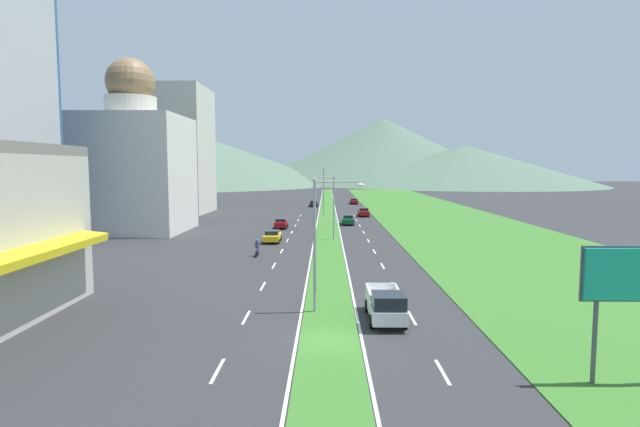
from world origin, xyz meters
The scene contains 42 objects.
ground_plane centered at (0.00, 0.00, 0.00)m, with size 600.00×600.00×0.00m, color #2D2D30.
grass_median centered at (0.00, 60.00, 0.03)m, with size 3.20×240.00×0.06m, color #387028.
grass_verge_right centered at (20.60, 60.00, 0.03)m, with size 24.00×240.00×0.06m, color #387028.
lane_dash_left_2 centered at (-5.10, -3.83, 0.01)m, with size 0.16×2.80×0.01m, color silver.
lane_dash_left_3 centered at (-5.10, 4.25, 0.01)m, with size 0.16×2.80×0.01m, color silver.
lane_dash_left_4 centered at (-5.10, 12.33, 0.01)m, with size 0.16×2.80×0.01m, color silver.
lane_dash_left_5 centered at (-5.10, 20.41, 0.01)m, with size 0.16×2.80×0.01m, color silver.
lane_dash_left_6 centered at (-5.10, 28.50, 0.01)m, with size 0.16×2.80×0.01m, color silver.
lane_dash_left_7 centered at (-5.10, 36.58, 0.01)m, with size 0.16×2.80×0.01m, color silver.
lane_dash_left_8 centered at (-5.10, 44.66, 0.01)m, with size 0.16×2.80×0.01m, color silver.
lane_dash_left_9 centered at (-5.10, 52.75, 0.01)m, with size 0.16×2.80×0.01m, color silver.
lane_dash_left_10 centered at (-5.10, 60.83, 0.01)m, with size 0.16×2.80×0.01m, color silver.
lane_dash_left_11 centered at (-5.10, 68.91, 0.01)m, with size 0.16×2.80×0.01m, color silver.
lane_dash_right_2 centered at (5.10, -3.83, 0.01)m, with size 0.16×2.80×0.01m, color silver.
lane_dash_right_3 centered at (5.10, 4.25, 0.01)m, with size 0.16×2.80×0.01m, color silver.
lane_dash_right_4 centered at (5.10, 12.33, 0.01)m, with size 0.16×2.80×0.01m, color silver.
lane_dash_right_5 centered at (5.10, 20.41, 0.01)m, with size 0.16×2.80×0.01m, color silver.
lane_dash_right_6 centered at (5.10, 28.50, 0.01)m, with size 0.16×2.80×0.01m, color silver.
lane_dash_right_7 centered at (5.10, 36.58, 0.01)m, with size 0.16×2.80×0.01m, color silver.
lane_dash_right_8 centered at (5.10, 44.66, 0.01)m, with size 0.16×2.80×0.01m, color silver.
lane_dash_right_9 centered at (5.10, 52.75, 0.01)m, with size 0.16×2.80×0.01m, color silver.
lane_dash_right_10 centered at (5.10, 60.83, 0.01)m, with size 0.16×2.80×0.01m, color silver.
lane_dash_right_11 centered at (5.10, 68.91, 0.01)m, with size 0.16×2.80×0.01m, color silver.
edge_line_median_left centered at (-1.75, 60.00, 0.01)m, with size 0.16×240.00×0.01m, color silver.
edge_line_median_right centered at (1.75, 60.00, 0.01)m, with size 0.16×240.00×0.01m, color silver.
domed_building centered at (-27.76, 45.34, 9.51)m, with size 14.56×14.56×24.43m.
midrise_colored centered at (-31.85, 74.98, 12.52)m, with size 15.38×15.38×25.04m, color beige.
hill_far_left centered at (-99.20, 243.43, 18.45)m, with size 211.32×211.32×36.89m, color #516B56.
hill_far_center centered at (32.52, 266.22, 18.65)m, with size 150.75×150.75×37.29m, color #516B56.
hill_far_right centered at (68.58, 227.98, 10.10)m, with size 133.02×133.02×20.20m, color #516B56.
street_lamp_near centered at (-0.51, 5.45, 4.94)m, with size 3.20×0.47×8.46m.
street_lamp_mid centered at (0.45, 37.14, 4.67)m, with size 2.63×0.28×8.05m.
street_lamp_far centered at (-0.45, 68.89, 5.33)m, with size 2.85×0.38×9.28m.
billboard_roadside centered at (12.64, -5.08, 4.45)m, with size 4.35×0.28×5.97m.
car_0 centered at (3.29, 54.33, 0.79)m, with size 1.88×4.77×1.55m.
car_1 centered at (6.66, 99.31, 0.72)m, with size 1.94×4.70×1.38m.
car_2 centered at (-6.84, 35.21, 0.76)m, with size 2.00×4.67×1.48m.
car_3 centered at (-7.03, 49.27, 0.78)m, with size 1.90×4.61×1.50m.
car_4 centered at (6.83, 67.89, 0.80)m, with size 2.02×4.68×1.59m.
car_5 centered at (-3.16, 90.82, 0.74)m, with size 1.99×4.56×1.44m.
pickup_truck_0 centered at (3.41, 3.57, 0.98)m, with size 2.18×5.40×2.00m.
motorcycle_rider centered at (-7.37, 25.50, 0.75)m, with size 0.36×2.00×1.80m.
Camera 1 is at (-0.15, -25.69, 9.23)m, focal length 28.03 mm.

